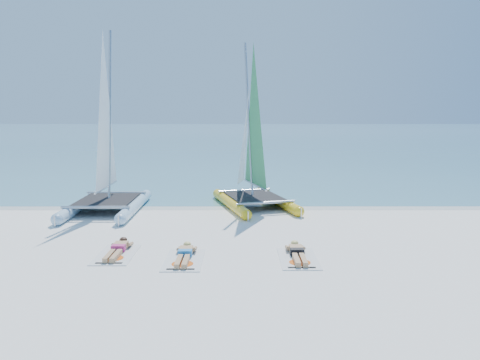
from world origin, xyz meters
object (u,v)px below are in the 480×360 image
object	(u,v)px
sunbather_b	(185,254)
towel_b	(184,260)
towel_a	(116,255)
sunbather_a	(118,249)
catamaran_yellow	(251,152)
catamaran_blue	(106,155)
sunbather_c	(297,252)
towel_c	(298,259)

from	to	relation	value
sunbather_b	towel_b	bearing A→B (deg)	-90.00
towel_a	sunbather_a	bearing A→B (deg)	90.00
towel_a	catamaran_yellow	bearing A→B (deg)	61.19
catamaran_blue	sunbather_c	xyz separation A→B (m)	(6.76, -5.94, -2.08)
catamaran_blue	towel_a	world-z (taller)	catamaran_blue
sunbather_a	sunbather_c	distance (m)	4.95
sunbather_b	catamaran_yellow	bearing A→B (deg)	75.09
catamaran_yellow	towel_c	bearing A→B (deg)	-97.54
towel_b	sunbather_c	world-z (taller)	sunbather_c
towel_a	towel_b	bearing A→B (deg)	-13.78
catamaran_blue	towel_a	xyz separation A→B (m)	(1.82, -5.78, -2.19)
sunbather_b	towel_c	world-z (taller)	sunbather_b
towel_b	sunbather_c	size ratio (longest dim) A/B	1.07
towel_c	sunbather_c	world-z (taller)	sunbather_c
catamaran_yellow	towel_b	distance (m)	8.00
sunbather_a	towel_b	bearing A→B (deg)	-19.08
towel_c	towel_b	bearing A→B (deg)	-177.81
towel_a	sunbather_b	world-z (taller)	sunbather_b
towel_b	sunbather_c	xyz separation A→B (m)	(3.03, 0.31, 0.11)
catamaran_yellow	sunbather_c	bearing A→B (deg)	-97.31
towel_a	sunbather_b	xyz separation A→B (m)	(1.91, -0.28, 0.11)
towel_a	sunbather_a	xyz separation A→B (m)	(0.00, 0.19, 0.11)
catamaran_blue	sunbather_a	world-z (taller)	catamaran_blue
towel_c	sunbather_c	xyz separation A→B (m)	(0.00, 0.19, 0.11)
towel_a	towel_b	xyz separation A→B (m)	(1.91, -0.47, 0.00)
catamaran_yellow	sunbather_c	xyz separation A→B (m)	(1.09, -7.15, -2.07)
sunbather_a	towel_c	size ratio (longest dim) A/B	0.93
sunbather_a	catamaran_blue	bearing A→B (deg)	108.02
catamaran_yellow	towel_a	size ratio (longest dim) A/B	3.75
sunbather_a	towel_b	world-z (taller)	sunbather_a
sunbather_a	towel_c	xyz separation A→B (m)	(4.94, -0.54, -0.11)
catamaran_yellow	sunbather_c	size ratio (longest dim) A/B	4.02
towel_b	sunbather_b	size ratio (longest dim) A/B	1.07
catamaran_blue	sunbather_b	bearing A→B (deg)	-58.87
towel_b	towel_c	world-z (taller)	same
sunbather_c	catamaran_blue	bearing A→B (deg)	138.66
towel_a	sunbather_a	distance (m)	0.22
sunbather_a	sunbather_c	bearing A→B (deg)	-4.08
towel_a	towel_b	world-z (taller)	same
catamaran_yellow	sunbather_b	size ratio (longest dim) A/B	4.02
towel_a	catamaran_blue	bearing A→B (deg)	107.46
towel_c	sunbather_c	size ratio (longest dim) A/B	1.07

